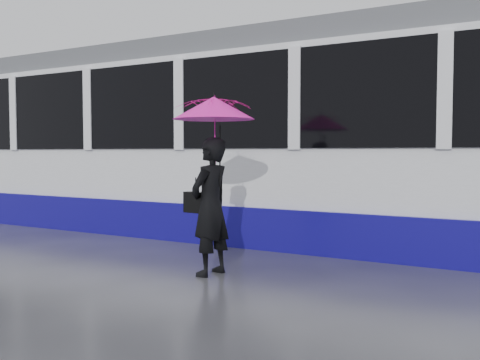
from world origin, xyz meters
The scene contains 6 objects.
ground centered at (0.00, 0.00, 0.00)m, with size 90.00×90.00×0.00m, color #27272C.
rails centered at (0.00, 2.50, 0.01)m, with size 34.00×1.51×0.02m.
tram centered at (1.20, 2.50, 1.64)m, with size 26.00×2.56×3.35m.
woman centered at (0.39, -0.45, 0.81)m, with size 0.59×0.39×1.61m, color black.
umbrella centered at (0.44, -0.45, 1.77)m, with size 1.03×1.03×1.09m.
handbag centered at (0.17, -0.43, 0.85)m, with size 0.30×0.15×0.43m.
Camera 1 is at (3.77, -5.68, 1.44)m, focal length 40.00 mm.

